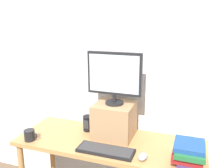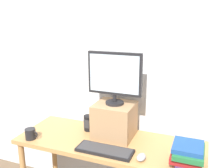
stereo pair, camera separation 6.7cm
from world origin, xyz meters
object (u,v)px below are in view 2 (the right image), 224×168
(keyboard, at_px, (105,150))
(book_stack, at_px, (188,155))
(computer_monitor, at_px, (115,76))
(computer_mouse, at_px, (141,157))
(desk, at_px, (109,150))
(coffee_mug, at_px, (31,134))
(riser_box, at_px, (115,120))
(desk_speaker, at_px, (89,123))

(keyboard, distance_m, book_stack, 0.60)
(keyboard, height_order, book_stack, book_stack)
(computer_monitor, height_order, computer_mouse, computer_monitor)
(desk, xyz_separation_m, keyboard, (0.03, -0.17, 0.09))
(computer_mouse, distance_m, book_stack, 0.32)
(keyboard, xyz_separation_m, computer_mouse, (0.29, -0.00, 0.01))
(book_stack, bearing_deg, keyboard, -176.06)
(coffee_mug, bearing_deg, riser_box, 25.54)
(keyboard, height_order, computer_mouse, computer_mouse)
(book_stack, bearing_deg, computer_monitor, 159.96)
(riser_box, bearing_deg, coffee_mug, -154.46)
(riser_box, distance_m, keyboard, 0.30)
(coffee_mug, xyz_separation_m, desk_speaker, (0.38, 0.33, 0.02))
(computer_mouse, relative_size, coffee_mug, 0.89)
(desk_speaker, bearing_deg, keyboard, -46.42)
(computer_monitor, relative_size, coffee_mug, 3.86)
(book_stack, distance_m, desk_speaker, 0.91)
(desk_speaker, bearing_deg, book_stack, -16.03)
(riser_box, bearing_deg, desk, -95.73)
(riser_box, distance_m, book_stack, 0.66)
(keyboard, bearing_deg, riser_box, 94.74)
(keyboard, distance_m, desk_speaker, 0.41)
(keyboard, height_order, coffee_mug, coffee_mug)
(computer_monitor, distance_m, coffee_mug, 0.85)
(riser_box, xyz_separation_m, keyboard, (0.02, -0.27, -0.13))
(riser_box, height_order, computer_monitor, computer_monitor)
(riser_box, relative_size, coffee_mug, 2.77)
(desk, bearing_deg, riser_box, 84.27)
(computer_mouse, bearing_deg, riser_box, 138.53)
(riser_box, distance_m, computer_monitor, 0.39)
(desk, relative_size, book_stack, 5.69)
(riser_box, distance_m, desk_speaker, 0.27)
(riser_box, height_order, book_stack, riser_box)
(riser_box, xyz_separation_m, computer_mouse, (0.31, -0.27, -0.13))
(book_stack, bearing_deg, desk_speaker, 163.97)
(riser_box, xyz_separation_m, desk_speaker, (-0.26, 0.02, -0.08))
(desk, relative_size, desk_speaker, 11.07)
(computer_mouse, bearing_deg, keyboard, 179.46)
(desk, distance_m, riser_box, 0.25)
(book_stack, height_order, desk_speaker, book_stack)
(desk, height_order, riser_box, riser_box)
(keyboard, relative_size, book_stack, 1.62)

